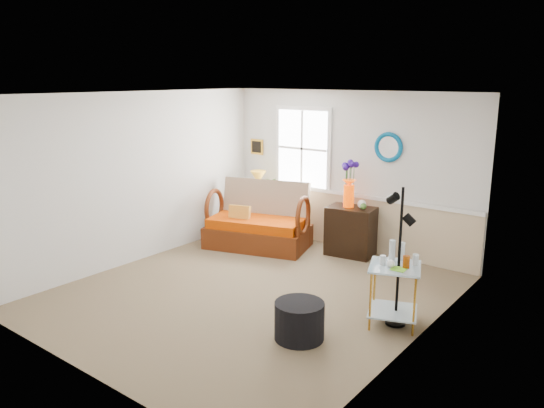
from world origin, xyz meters
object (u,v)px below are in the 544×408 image
Objects in this scene: loveseat at (258,216)px; ottoman at (299,321)px; floor_lamp at (399,258)px; cabinet at (351,231)px; side_table at (393,295)px; lamp_stand at (261,215)px.

loveseat reaches higher than ottoman.
floor_lamp is at bearing 54.82° from ottoman.
cabinet reaches higher than ottoman.
side_table is at bearing -39.78° from loveseat.
side_table reaches higher than ottoman.
ottoman is at bearing -124.53° from side_table.
loveseat is 2.63× the size of lamp_stand.
loveseat is at bearing -53.96° from lamp_stand.
ottoman is at bearing -45.27° from lamp_stand.
cabinet is 2.52m from floor_lamp.
side_table is (1.62, -1.88, -0.04)m from cabinet.
cabinet is (1.44, 0.59, -0.15)m from loveseat.
cabinet is at bearing 108.84° from ottoman.
cabinet is 2.99m from ottoman.
side_table is 1.30× the size of ottoman.
loveseat is 3.36m from floor_lamp.
lamp_stand is at bearing 134.73° from ottoman.
side_table is at bearing 55.47° from ottoman.
cabinet reaches higher than lamp_stand.
floor_lamp is at bearing -39.21° from loveseat.
lamp_stand is at bearing 171.29° from floor_lamp.
floor_lamp is (3.10, -1.27, 0.27)m from loveseat.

